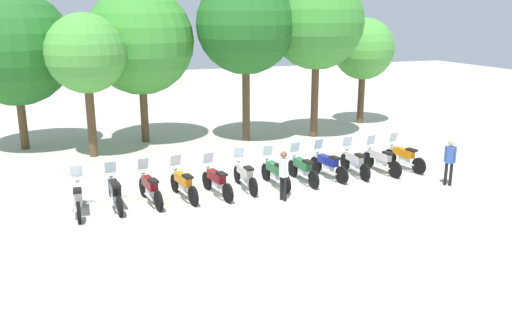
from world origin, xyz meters
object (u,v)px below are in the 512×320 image
Objects in this scene: motorcycle_7 at (302,168)px; motorcycle_8 at (328,164)px; motorcycle_0 at (78,197)px; tree_2 at (140,41)px; tree_3 at (246,25)px; tree_0 at (14,48)px; motorcycle_9 at (354,162)px; motorcycle_4 at (216,181)px; motorcycle_5 at (245,175)px; motorcycle_10 at (381,159)px; person_0 at (283,172)px; person_1 at (450,159)px; motorcycle_6 at (275,172)px; tree_1 at (86,54)px; motorcycle_3 at (183,183)px; motorcycle_11 at (403,156)px; tree_5 at (364,49)px; tree_4 at (317,23)px; motorcycle_1 at (115,192)px; motorcycle_2 at (150,188)px.

motorcycle_8 is at bearing -86.77° from motorcycle_7.
motorcycle_0 is 0.31× the size of tree_2.
tree_0 is at bearing 168.31° from tree_3.
motorcycle_8 and motorcycle_9 have the same top height.
motorcycle_4 is 11.85m from tree_0.
motorcycle_5 and motorcycle_10 have the same top height.
person_0 reaches higher than motorcycle_5.
motorcycle_8 is (4.45, 0.43, 0.00)m from motorcycle_4.
motorcycle_4 is 8.26m from person_1.
motorcycle_9 is at bearing -74.59° from tree_3.
motorcycle_0 is at bearing 81.66° from motorcycle_4.
tree_1 reaches higher than motorcycle_6.
motorcycle_3 is at bearing 88.30° from motorcycle_6.
person_0 is at bearing -133.25° from motorcycle_4.
tree_2 is (-8.67, 8.31, 4.18)m from motorcycle_11.
motorcycle_5 is 1.01× the size of motorcycle_11.
motorcycle_3 is 9.87m from tree_3.
motorcycle_5 and motorcycle_7 have the same top height.
motorcycle_6 is (1.11, -0.08, 0.00)m from motorcycle_5.
tree_2 is at bearing 22.93° from motorcycle_8.
tree_5 is at bearing 8.45° from tree_1.
tree_4 reaches higher than tree_2.
tree_2 reaches higher than motorcycle_11.
motorcycle_8 is 0.28× the size of tree_4.
motorcycle_10 is at bearing -96.55° from motorcycle_4.
motorcycle_4 is 1.00× the size of motorcycle_11.
tree_4 is at bearing -10.35° from tree_0.
motorcycle_0 is at bearing 84.67° from motorcycle_10.
motorcycle_8 is at bearing 79.89° from motorcycle_10.
tree_0 reaches higher than motorcycle_0.
motorcycle_5 is 8.86m from tree_3.
motorcycle_9 is at bearing -88.09° from person_1.
motorcycle_8 is 1.00× the size of motorcycle_10.
tree_4 is at bearing -11.33° from motorcycle_10.
motorcycle_6 is at bearing 95.55° from motorcycle_9.
tree_4 is at bearing -128.72° from person_1.
tree_3 is at bearing -5.99° from motorcycle_7.
motorcycle_8 is 0.99× the size of motorcycle_9.
motorcycle_2 is (1.11, 0.02, 0.00)m from motorcycle_1.
motorcycle_7 is 0.31× the size of tree_0.
tree_1 is at bearing -1.70° from motorcycle_1.
motorcycle_11 is at bearing -95.79° from motorcycle_2.
motorcycle_4 is 9.72m from tree_2.
tree_5 is at bearing -63.02° from motorcycle_3.
motorcycle_10 is at bearing -85.02° from motorcycle_0.
motorcycle_8 is 0.28× the size of tree_3.
tree_2 is (5.34, -0.55, 0.22)m from tree_0.
motorcycle_10 is 16.19m from tree_0.
motorcycle_7 is at bearing -63.35° from tree_2.
tree_4 is at bearing -142.02° from person_0.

